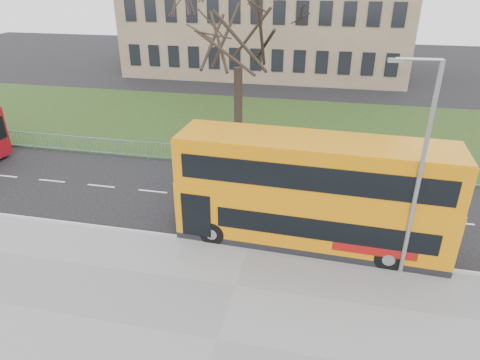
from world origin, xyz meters
name	(u,v)px	position (x,y,z in m)	size (l,w,h in m)	color
ground	(256,229)	(0.00, 0.00, 0.00)	(120.00, 120.00, 0.00)	black
pavement	(217,341)	(0.00, -6.75, 0.06)	(80.00, 10.50, 0.12)	slate
kerb	(249,247)	(0.00, -1.55, 0.07)	(80.00, 0.20, 0.14)	gray
grass_verge	(290,127)	(0.00, 14.30, 0.04)	(80.00, 15.40, 0.08)	#1F3413
guard_railing	(276,161)	(0.00, 6.60, 0.55)	(40.00, 0.12, 1.10)	#668BB6
bare_tree	(238,51)	(-3.00, 10.00, 6.13)	(8.47, 8.47, 12.11)	black
civic_building	(269,7)	(-5.00, 35.00, 7.00)	(30.00, 15.00, 14.00)	#77604C
yellow_bus	(312,191)	(2.38, -0.51, 2.47)	(11.09, 3.06, 4.61)	orange
street_lamp	(418,167)	(5.90, -2.01, 4.51)	(1.70, 0.30, 8.01)	gray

